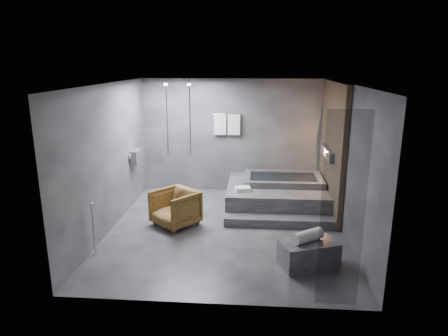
{
  "coord_description": "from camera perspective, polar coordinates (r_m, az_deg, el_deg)",
  "views": [
    {
      "loc": [
        0.52,
        -7.24,
        3.19
      ],
      "look_at": [
        -0.06,
        0.3,
        1.17
      ],
      "focal_mm": 32.0,
      "sensor_mm": 36.0,
      "label": 1
    }
  ],
  "objects": [
    {
      "name": "driftwood_chair",
      "position": [
        8.06,
        -6.98,
        -5.68
      ],
      "size": [
        1.11,
        1.11,
        0.73
      ],
      "primitive_type": "imported",
      "rotation": [
        0.0,
        0.0,
        -0.7
      ],
      "color": "#442C11",
      "rests_on": "ground"
    },
    {
      "name": "tub_deck",
      "position": [
        9.19,
        7.47,
        -3.81
      ],
      "size": [
        2.2,
        2.0,
        0.5
      ],
      "primitive_type": "cube",
      "color": "#303032",
      "rests_on": "ground"
    },
    {
      "name": "concrete_bench",
      "position": [
        6.7,
        11.99,
        -11.87
      ],
      "size": [
        1.02,
        0.78,
        0.41
      ],
      "primitive_type": "cube",
      "rotation": [
        0.0,
        0.0,
        0.35
      ],
      "color": "#343436",
      "rests_on": "ground"
    },
    {
      "name": "deck_towel",
      "position": [
        8.59,
        2.7,
        -3.0
      ],
      "size": [
        0.37,
        0.3,
        0.08
      ],
      "primitive_type": "cube",
      "rotation": [
        0.0,
        0.0,
        0.24
      ],
      "color": "white",
      "rests_on": "tub_deck"
    },
    {
      "name": "room",
      "position": [
        7.63,
        3.37,
        3.92
      ],
      "size": [
        5.0,
        5.04,
        2.82
      ],
      "color": "#2B2B2D",
      "rests_on": "ground"
    },
    {
      "name": "tub_step",
      "position": [
        8.14,
        7.85,
        -7.55
      ],
      "size": [
        2.2,
        0.36,
        0.18
      ],
      "primitive_type": "cube",
      "color": "#303032",
      "rests_on": "ground"
    },
    {
      "name": "rolled_towel",
      "position": [
        6.58,
        11.89,
        -9.49
      ],
      "size": [
        0.54,
        0.46,
        0.19
      ],
      "primitive_type": "cylinder",
      "rotation": [
        0.0,
        1.57,
        0.63
      ],
      "color": "white",
      "rests_on": "concrete_bench"
    }
  ]
}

